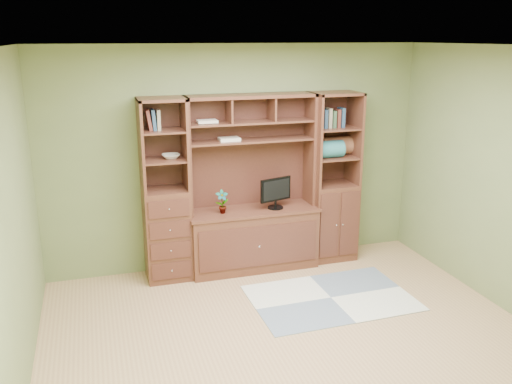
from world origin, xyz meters
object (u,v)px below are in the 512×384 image
object	(u,v)px
left_tower	(165,191)
right_tower	(333,178)
monitor	(276,188)
center_hutch	(253,185)

from	to	relation	value
left_tower	right_tower	bearing A→B (deg)	0.00
right_tower	monitor	distance (m)	0.76
monitor	center_hutch	bearing A→B (deg)	155.29
left_tower	right_tower	world-z (taller)	same
center_hutch	left_tower	bearing A→B (deg)	177.71
right_tower	center_hutch	bearing A→B (deg)	-177.77
left_tower	center_hutch	bearing A→B (deg)	-2.29
right_tower	monitor	bearing A→B (deg)	-174.36
center_hutch	monitor	xyz separation A→B (m)	(0.27, -0.03, -0.04)
right_tower	monitor	size ratio (longest dim) A/B	4.06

